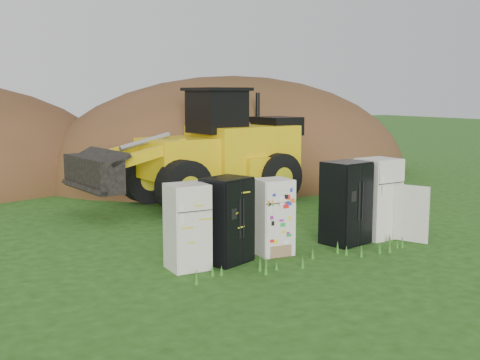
{
  "coord_description": "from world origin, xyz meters",
  "views": [
    {
      "loc": [
        -7.25,
        -10.27,
        3.35
      ],
      "look_at": [
        -0.1,
        2.0,
        1.3
      ],
      "focal_mm": 45.0,
      "sensor_mm": 36.0,
      "label": 1
    }
  ],
  "objects": [
    {
      "name": "fridge_leftmost",
      "position": [
        -2.46,
        -0.04,
        0.83
      ],
      "size": [
        0.75,
        0.72,
        1.65
      ],
      "primitive_type": null,
      "rotation": [
        0.0,
        0.0,
        -0.03
      ],
      "color": "white",
      "rests_on": "ground"
    },
    {
      "name": "fridge_black_right",
      "position": [
        1.45,
        -0.04,
        0.93
      ],
      "size": [
        1.05,
        0.92,
        1.86
      ],
      "primitive_type": null,
      "rotation": [
        0.0,
        0.0,
        0.17
      ],
      "color": "black",
      "rests_on": "ground"
    },
    {
      "name": "fridge_black_side",
      "position": [
        -1.59,
        -0.02,
        0.86
      ],
      "size": [
        1.08,
        0.97,
        1.71
      ],
      "primitive_type": null,
      "rotation": [
        0.0,
        0.0,
        0.36
      ],
      "color": "black",
      "rests_on": "ground"
    },
    {
      "name": "fridge_open_door",
      "position": [
        2.46,
        0.01,
        0.93
      ],
      "size": [
        0.89,
        0.83,
        1.86
      ],
      "primitive_type": null,
      "rotation": [
        0.0,
        0.0,
        0.06
      ],
      "color": "white",
      "rests_on": "ground"
    },
    {
      "name": "ground",
      "position": [
        0.0,
        0.0,
        0.0
      ],
      "size": [
        120.0,
        120.0,
        0.0
      ],
      "primitive_type": "plane",
      "color": "#1E4712",
      "rests_on": "ground"
    },
    {
      "name": "fridge_sticker",
      "position": [
        -0.45,
        0.02,
        0.8
      ],
      "size": [
        0.77,
        0.72,
        1.59
      ],
      "primitive_type": null,
      "rotation": [
        0.0,
        0.0,
        -0.09
      ],
      "color": "silver",
      "rests_on": "ground"
    },
    {
      "name": "wheel_loader",
      "position": [
        0.56,
        5.97,
        1.76
      ],
      "size": [
        7.56,
        3.69,
        3.53
      ],
      "primitive_type": null,
      "rotation": [
        0.0,
        0.0,
        0.1
      ],
      "color": "gold",
      "rests_on": "ground"
    },
    {
      "name": "dirt_mound_right",
      "position": [
        4.92,
        11.16,
        0.0
      ],
      "size": [
        15.72,
        11.53,
        8.12
      ],
      "primitive_type": "ellipsoid",
      "color": "#463016",
      "rests_on": "ground"
    }
  ]
}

